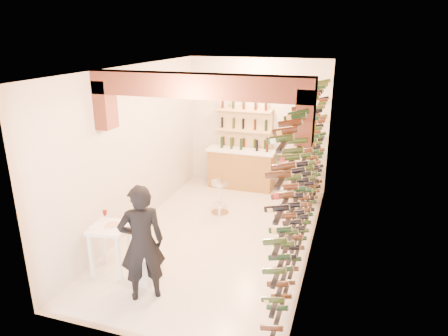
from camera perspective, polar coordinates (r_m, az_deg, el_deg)
name	(u,v)px	position (r m, az deg, el deg)	size (l,w,h in m)	color
ground	(219,236)	(8.06, -0.66, -9.45)	(6.00, 6.00, 0.00)	beige
room_shell	(214,126)	(7.03, -1.41, 5.96)	(3.52, 6.02, 3.21)	beige
wine_rack	(303,168)	(7.14, 11.02, -0.05)	(0.32, 5.70, 2.56)	black
back_counter	(241,167)	(10.26, 2.44, 0.10)	(1.70, 0.62, 1.29)	olive
back_shelving	(244,141)	(10.30, 2.85, 3.86)	(1.40, 0.31, 2.73)	tan
tasting_table	(110,234)	(6.90, -15.74, -8.94)	(0.66, 0.66, 1.01)	white
white_stool	(145,267)	(6.76, -11.01, -13.42)	(0.40, 0.40, 0.50)	white
person	(142,243)	(6.07, -11.45, -10.27)	(0.66, 0.43, 1.80)	black
chrome_barstool	(220,195)	(8.80, -0.61, -3.80)	(0.39, 0.39, 0.75)	silver
crate_lower	(302,195)	(9.70, 10.81, -3.80)	(0.48, 0.34, 0.29)	tan
crate_upper	(302,183)	(9.59, 10.91, -2.13)	(0.54, 0.37, 0.31)	tan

